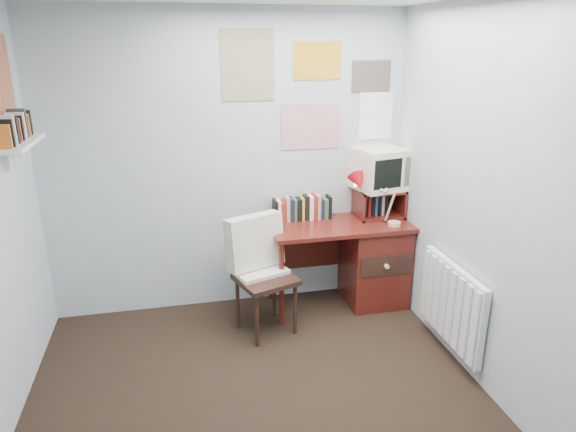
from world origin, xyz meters
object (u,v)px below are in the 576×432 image
object	(u,v)px
desk_lamp	(396,203)
tv_riser	(379,203)
radiator	(452,304)
wall_shelf	(18,143)
desk_chair	(266,279)
desk	(368,259)
crt_tv	(380,167)

from	to	relation	value
desk_lamp	tv_riser	distance (m)	0.26
radiator	wall_shelf	bearing A→B (deg)	169.11
desk_chair	desk	bearing A→B (deg)	-1.77
tv_riser	radiator	bearing A→B (deg)	-80.72
desk	radiator	xyz separation A→B (m)	(0.29, -0.93, 0.01)
desk_lamp	crt_tv	xyz separation A→B (m)	(-0.04, 0.27, 0.25)
desk_chair	wall_shelf	bearing A→B (deg)	163.55
desk_lamp	crt_tv	distance (m)	0.37
desk	tv_riser	world-z (taller)	tv_riser
desk_chair	desk_lamp	distance (m)	1.25
desk	wall_shelf	distance (m)	2.87
wall_shelf	tv_riser	bearing A→B (deg)	10.32
tv_riser	wall_shelf	distance (m)	2.83
tv_riser	crt_tv	world-z (taller)	crt_tv
desk_lamp	tv_riser	bearing A→B (deg)	118.36
tv_riser	wall_shelf	size ratio (longest dim) A/B	0.65
tv_riser	radiator	xyz separation A→B (m)	(0.17, -1.04, -0.47)
crt_tv	desk_chair	bearing A→B (deg)	-170.39
desk_chair	tv_riser	world-z (taller)	tv_riser
radiator	wall_shelf	world-z (taller)	wall_shelf
desk	crt_tv	distance (m)	0.82
radiator	wall_shelf	xyz separation A→B (m)	(-2.86, 0.55, 1.20)
desk	radiator	bearing A→B (deg)	-72.76
desk_lamp	wall_shelf	bearing A→B (deg)	-156.48
desk_lamp	radiator	xyz separation A→B (m)	(0.13, -0.79, -0.54)
tv_riser	crt_tv	xyz separation A→B (m)	(0.00, 0.02, 0.32)
radiator	desk_chair	bearing A→B (deg)	153.66
tv_riser	desk	bearing A→B (deg)	-137.04
desk_lamp	radiator	world-z (taller)	desk_lamp
desk_chair	radiator	bearing A→B (deg)	-45.48
desk	radiator	distance (m)	0.97
desk_lamp	tv_riser	xyz separation A→B (m)	(-0.04, 0.25, -0.07)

